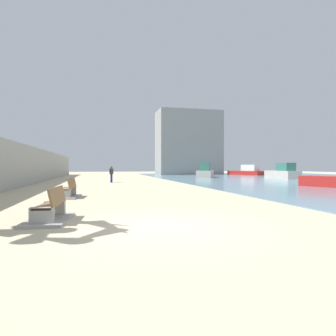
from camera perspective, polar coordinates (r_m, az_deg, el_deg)
The scene contains 9 objects.
ground_plane at distance 25.61m, azimuth -9.98°, elevation -3.17°, with size 120.00×120.00×0.00m, color #C6B793.
seawall at distance 26.23m, azimuth -26.57°, elevation 0.47°, with size 0.80×64.00×3.29m, color #9E9E99.
bench_near at distance 9.05m, azimuth -22.13°, elevation -8.17°, with size 1.28×2.19×0.98m.
bench_far at distance 15.44m, azimuth -19.04°, elevation -4.64°, with size 1.30×2.20×0.98m.
person_walking at distance 28.55m, azimuth -11.03°, elevation -0.95°, with size 0.40×0.41×1.60m.
boat_distant at distance 39.69m, azimuth 21.52°, elevation -0.86°, with size 2.69×6.88×1.95m.
boat_far_left at distance 40.13m, azimuth 7.32°, elevation -0.79°, with size 4.38×6.37×2.03m.
boat_nearest at distance 53.66m, azimuth 15.21°, elevation -0.61°, with size 4.56×6.94×1.79m.
harbor_building at distance 56.22m, azimuth 4.03°, elevation 4.91°, with size 12.00×6.00×12.09m, color gray.
Camera 1 is at (-1.44, -7.52, 1.57)m, focal length 31.10 mm.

